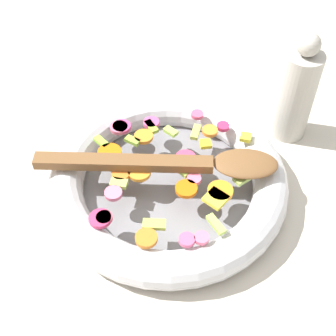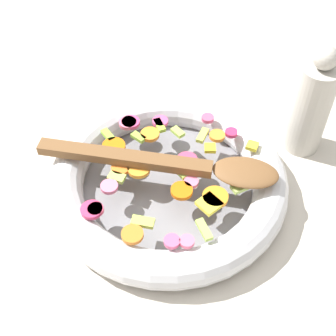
# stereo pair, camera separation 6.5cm
# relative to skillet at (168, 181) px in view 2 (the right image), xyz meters

# --- Properties ---
(ground_plane) EXTENTS (4.00, 4.00, 0.00)m
(ground_plane) POSITION_rel_skillet_xyz_m (0.00, 0.00, -0.02)
(ground_plane) COLOR beige
(skillet) EXTENTS (0.34, 0.34, 0.05)m
(skillet) POSITION_rel_skillet_xyz_m (0.00, 0.00, 0.00)
(skillet) COLOR slate
(skillet) RESTS_ON ground_plane
(chopped_vegetables) EXTENTS (0.24, 0.25, 0.01)m
(chopped_vegetables) POSITION_rel_skillet_xyz_m (0.01, 0.00, 0.03)
(chopped_vegetables) COLOR orange
(chopped_vegetables) RESTS_ON skillet
(wooden_spoon) EXTENTS (0.34, 0.06, 0.01)m
(wooden_spoon) POSITION_rel_skillet_xyz_m (-0.02, 0.00, 0.04)
(wooden_spoon) COLOR brown
(wooden_spoon) RESTS_ON chopped_vegetables
(pepper_mill) EXTENTS (0.06, 0.06, 0.18)m
(pepper_mill) POSITION_rel_skillet_xyz_m (-0.20, -0.12, 0.06)
(pepper_mill) COLOR #B2ADA3
(pepper_mill) RESTS_ON ground_plane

